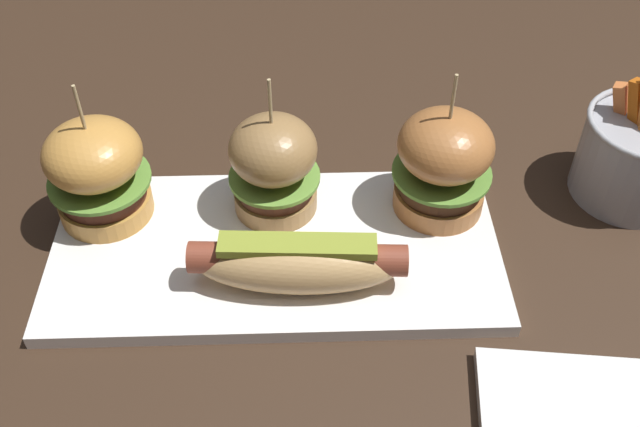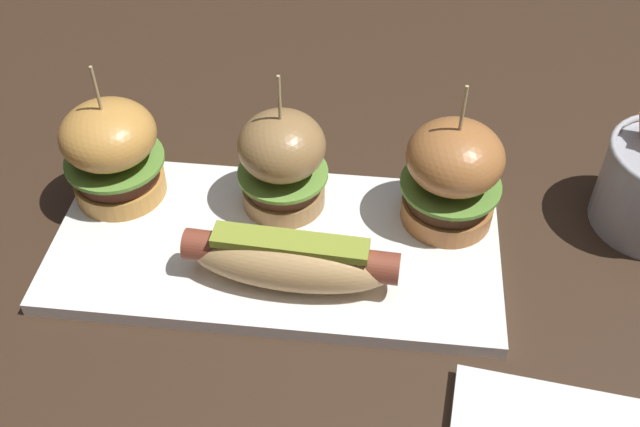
# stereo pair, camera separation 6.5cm
# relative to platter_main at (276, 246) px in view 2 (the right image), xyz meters

# --- Properties ---
(ground_plane) EXTENTS (3.00, 3.00, 0.00)m
(ground_plane) POSITION_rel_platter_main_xyz_m (0.00, 0.00, -0.01)
(ground_plane) COLOR #382619
(platter_main) EXTENTS (0.41, 0.20, 0.01)m
(platter_main) POSITION_rel_platter_main_xyz_m (0.00, 0.00, 0.00)
(platter_main) COLOR white
(platter_main) RESTS_ON ground
(hot_dog) EXTENTS (0.19, 0.07, 0.05)m
(hot_dog) POSITION_rel_platter_main_xyz_m (0.02, -0.05, 0.03)
(hot_dog) COLOR tan
(hot_dog) RESTS_ON platter_main
(slider_left) EXTENTS (0.10, 0.10, 0.15)m
(slider_left) POSITION_rel_platter_main_xyz_m (-0.16, 0.05, 0.06)
(slider_left) COLOR gold
(slider_left) RESTS_ON platter_main
(slider_center) EXTENTS (0.09, 0.09, 0.15)m
(slider_center) POSITION_rel_platter_main_xyz_m (0.00, 0.05, 0.06)
(slider_center) COLOR #9E7645
(slider_center) RESTS_ON platter_main
(slider_right) EXTENTS (0.09, 0.09, 0.15)m
(slider_right) POSITION_rel_platter_main_xyz_m (0.16, 0.05, 0.06)
(slider_right) COLOR #B26E38
(slider_right) RESTS_ON platter_main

